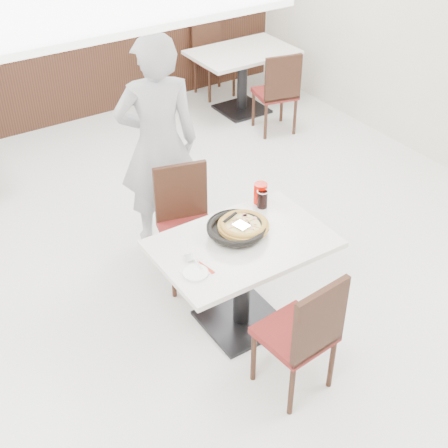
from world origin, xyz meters
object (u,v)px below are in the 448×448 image
bg_chair_right_near (275,91)px  bg_chair_right_far (214,59)px  main_table (242,284)px  chair_near (295,331)px  pizza_pan (236,231)px  red_cup (260,193)px  chair_far (188,230)px  side_plate (196,273)px  cola_glass (262,199)px  bg_table_right (242,81)px  pizza (243,226)px  diner_person (158,144)px

bg_chair_right_near → bg_chair_right_far: 1.23m
main_table → bg_chair_right_far: 4.21m
chair_near → pizza_pan: chair_near is taller
main_table → bg_chair_right_near: bearing=49.0°
pizza_pan → red_cup: size_ratio=2.10×
main_table → chair_far: size_ratio=1.26×
side_plate → cola_glass: 0.90m
main_table → cola_glass: 0.63m
side_plate → bg_chair_right_far: size_ratio=0.17×
chair_near → bg_table_right: bearing=54.6°
chair_far → pizza_pan: (0.05, -0.57, 0.32)m
pizza → bg_chair_right_far: 4.12m
pizza → red_cup: 0.41m
red_cup → chair_near: bearing=-113.5°
bg_table_right → bg_chair_right_far: bg_chair_right_far is taller
chair_far → cola_glass: 0.66m
bg_chair_right_near → bg_chair_right_far: (-0.03, 1.23, 0.00)m
diner_person → pizza_pan: bearing=106.6°
pizza → cola_glass: cola_glass is taller
pizza → red_cup: size_ratio=2.23×
chair_far → pizza_pan: 0.66m
chair_far → diner_person: diner_person is taller
main_table → side_plate: side_plate is taller
pizza → red_cup: red_cup is taller
pizza_pan → side_plate: 0.49m
side_plate → diner_person: size_ratio=0.09×
main_table → bg_chair_right_near: (2.11, 2.42, 0.10)m
diner_person → bg_chair_right_near: bearing=-132.5°
diner_person → bg_chair_right_far: 3.18m
red_cup → bg_table_right: 3.26m
bg_chair_right_far → chair_near: bearing=65.0°
pizza → cola_glass: 0.36m
bg_chair_right_near → diner_person: bearing=-137.8°
pizza → side_plate: 0.55m
bg_chair_right_near → side_plate: bearing=-122.2°
side_plate → bg_table_right: (2.55, 3.18, -0.38)m
pizza_pan → diner_person: (0.03, 1.18, 0.13)m
bg_chair_right_far → bg_table_right: bearing=93.4°
main_table → chair_near: 0.67m
main_table → bg_table_right: size_ratio=1.00×
bg_chair_right_far → cola_glass: bearing=64.3°
chair_near → bg_chair_right_near: size_ratio=1.00×
main_table → bg_chair_right_far: (2.08, 3.65, 0.10)m
pizza_pan → bg_chair_right_near: bg_chair_right_near is taller
bg_chair_right_near → chair_near: bearing=-112.0°
pizza → bg_table_right: bearing=55.6°
pizza_pan → bg_chair_right_near: 3.17m
chair_near → pizza_pan: (0.05, 0.74, 0.32)m
chair_far → bg_chair_right_far: 3.68m
side_plate → bg_chair_right_far: bearing=56.2°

